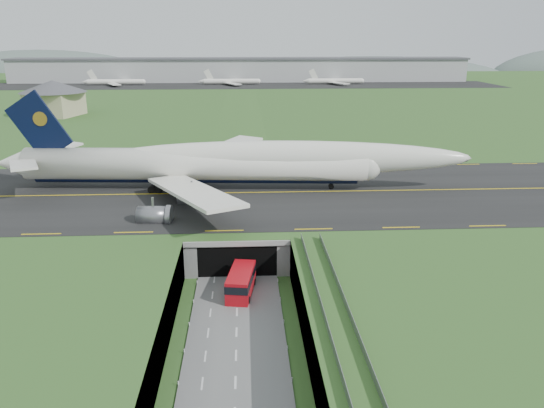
{
  "coord_description": "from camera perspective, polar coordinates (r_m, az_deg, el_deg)",
  "views": [
    {
      "loc": [
        1.36,
        -65.73,
        35.08
      ],
      "look_at": [
        5.88,
        20.0,
        7.88
      ],
      "focal_mm": 35.0,
      "sensor_mm": 36.0,
      "label": 1
    }
  ],
  "objects": [
    {
      "name": "jumbo_jet",
      "position": [
        104.58,
        -4.64,
        4.43
      ],
      "size": [
        93.83,
        60.36,
        20.02
      ],
      "rotation": [
        0.0,
        0.0,
        -0.07
      ],
      "color": "white",
      "rests_on": "ground"
    },
    {
      "name": "tunnel_portal",
      "position": [
        88.35,
        -3.71,
        -3.51
      ],
      "size": [
        17.0,
        22.3,
        6.0
      ],
      "color": "gray",
      "rests_on": "ground"
    },
    {
      "name": "taxiway",
      "position": [
        102.91,
        -3.65,
        1.18
      ],
      "size": [
        800.0,
        44.0,
        0.18
      ],
      "primitive_type": "cube",
      "color": "black",
      "rests_on": "airfield_deck"
    },
    {
      "name": "shuttle_tram",
      "position": [
        75.93,
        -3.35,
        -8.38
      ],
      "size": [
        4.49,
        8.89,
        3.44
      ],
      "rotation": [
        0.0,
        0.0,
        -0.16
      ],
      "color": "#B50C15",
      "rests_on": "ground"
    },
    {
      "name": "airfield_deck",
      "position": [
        73.15,
        -3.82,
        -8.47
      ],
      "size": [
        800.0,
        800.0,
        6.0
      ],
      "primitive_type": "cube",
      "color": "gray",
      "rests_on": "ground"
    },
    {
      "name": "service_building",
      "position": [
        221.07,
        -22.43,
        10.8
      ],
      "size": [
        29.91,
        29.91,
        13.38
      ],
      "rotation": [
        0.0,
        0.0,
        -0.26
      ],
      "color": "#B9B086",
      "rests_on": "ground"
    },
    {
      "name": "cargo_terminal",
      "position": [
        365.76,
        -3.34,
        14.24
      ],
      "size": [
        320.0,
        67.0,
        15.6
      ],
      "color": "#B2B2B2",
      "rests_on": "ground"
    },
    {
      "name": "ground",
      "position": [
        74.52,
        -3.77,
        -10.54
      ],
      "size": [
        900.0,
        900.0,
        0.0
      ],
      "primitive_type": "plane",
      "color": "#315722",
      "rests_on": "ground"
    },
    {
      "name": "distant_hills",
      "position": [
        501.25,
        4.32,
        13.06
      ],
      "size": [
        700.0,
        91.0,
        60.0
      ],
      "color": "slate",
      "rests_on": "ground"
    },
    {
      "name": "trench_road",
      "position": [
        67.94,
        -3.84,
        -13.45
      ],
      "size": [
        12.0,
        75.0,
        0.2
      ],
      "primitive_type": "cube",
      "color": "slate",
      "rests_on": "ground"
    },
    {
      "name": "guideway",
      "position": [
        56.14,
        7.59,
        -14.6
      ],
      "size": [
        3.0,
        53.0,
        7.05
      ],
      "color": "#A8A8A3",
      "rests_on": "ground"
    }
  ]
}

